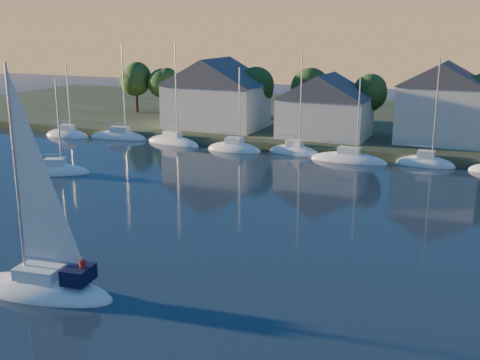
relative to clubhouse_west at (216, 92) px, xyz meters
The scene contains 9 objects.
shoreline_land 28.43m from the clubhouse_west, 37.69° to the left, with size 160.00×50.00×2.00m, color #2F3921.
wooden_dock 23.56m from the clubhouse_west, 15.26° to the right, with size 120.00×3.00×1.00m, color brown.
clubhouse_west is the anchor object (origin of this frame).
clubhouse_centre 16.05m from the clubhouse_west, ahead, with size 11.55×8.40×8.08m.
clubhouse_east 30.02m from the clubhouse_west, ahead, with size 10.50×8.40×9.80m.
tree_line 24.55m from the clubhouse_west, 11.77° to the left, with size 93.40×5.40×8.90m.
moored_fleet 14.67m from the clubhouse_west, 41.98° to the right, with size 63.50×2.40×12.05m.
hero_sailboat 52.88m from the clubhouse_west, 75.37° to the right, with size 9.52×4.09×14.35m.
drifting_sailboat_left 28.78m from the clubhouse_west, 100.90° to the right, with size 7.22×5.29×11.01m.
Camera 1 is at (14.63, -17.82, 15.23)m, focal length 45.00 mm.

